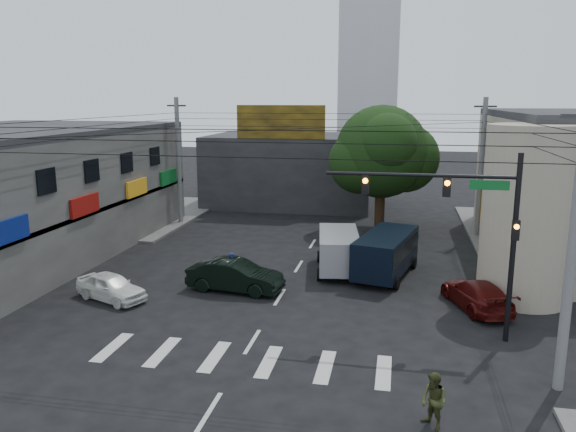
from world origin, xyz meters
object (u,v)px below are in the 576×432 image
(traffic_gantry, at_px, (468,216))
(dark_sedan, at_px, (235,276))
(navy_van, at_px, (386,255))
(traffic_officer, at_px, (232,270))
(white_compact, at_px, (111,287))
(pedestrian_olive, at_px, (434,401))
(utility_pole_far_right, at_px, (481,169))
(utility_pole_near_right, at_px, (572,250))
(street_tree, at_px, (382,152))
(silver_minivan, at_px, (339,252))
(maroon_sedan, at_px, (476,294))
(utility_pole_far_left, at_px, (179,162))

(traffic_gantry, distance_m, dark_sedan, 11.44)
(navy_van, distance_m, traffic_officer, 8.04)
(white_compact, bearing_deg, pedestrian_olive, -96.27)
(utility_pole_far_right, distance_m, pedestrian_olive, 24.18)
(utility_pole_far_right, relative_size, navy_van, 1.55)
(utility_pole_near_right, distance_m, dark_sedan, 15.06)
(street_tree, distance_m, silver_minivan, 11.46)
(traffic_gantry, distance_m, maroon_sedan, 5.45)
(street_tree, xyz_separation_m, dark_sedan, (-6.29, -14.53, -4.71))
(traffic_gantry, xyz_separation_m, maroon_sedan, (0.98, 3.34, -4.19))
(utility_pole_near_right, relative_size, utility_pole_far_right, 1.00)
(street_tree, bearing_deg, maroon_sedan, -71.85)
(pedestrian_olive, bearing_deg, white_compact, -160.92)
(utility_pole_far_left, relative_size, silver_minivan, 1.79)
(utility_pole_near_right, distance_m, pedestrian_olive, 6.32)
(maroon_sedan, height_order, navy_van, navy_van)
(utility_pole_near_right, distance_m, white_compact, 19.05)
(maroon_sedan, height_order, traffic_officer, traffic_officer)
(utility_pole_near_right, height_order, dark_sedan, utility_pole_near_right)
(traffic_gantry, bearing_deg, utility_pole_far_right, 81.06)
(utility_pole_far_left, height_order, pedestrian_olive, utility_pole_far_left)
(traffic_gantry, bearing_deg, dark_sedan, 161.05)
(traffic_gantry, distance_m, utility_pole_near_right, 4.41)
(silver_minivan, bearing_deg, white_compact, 115.10)
(dark_sedan, distance_m, silver_minivan, 6.12)
(navy_van, height_order, pedestrian_olive, navy_van)
(white_compact, bearing_deg, silver_minivan, -34.16)
(dark_sedan, xyz_separation_m, white_compact, (-5.25, -2.31, -0.13))
(utility_pole_near_right, xyz_separation_m, pedestrian_olive, (-4.05, -3.04, -3.77))
(utility_pole_far_right, bearing_deg, traffic_gantry, -98.94)
(traffic_officer, bearing_deg, dark_sedan, -68.36)
(traffic_gantry, relative_size, silver_minivan, 1.40)
(utility_pole_far_right, xyz_separation_m, white_compact, (-18.04, -15.84, -3.97))
(street_tree, distance_m, dark_sedan, 16.52)
(utility_pole_far_right, distance_m, maroon_sedan, 14.32)
(utility_pole_far_left, relative_size, dark_sedan, 1.93)
(utility_pole_far_left, xyz_separation_m, navy_van, (15.24, -9.74, -3.48))
(utility_pole_near_right, height_order, utility_pole_far_right, same)
(maroon_sedan, bearing_deg, utility_pole_far_left, -55.04)
(maroon_sedan, bearing_deg, street_tree, -91.60)
(street_tree, bearing_deg, utility_pole_near_right, -73.18)
(dark_sedan, height_order, pedestrian_olive, pedestrian_olive)
(utility_pole_far_left, relative_size, traffic_officer, 5.33)
(silver_minivan, bearing_deg, dark_sedan, 124.05)
(utility_pole_near_right, bearing_deg, traffic_gantry, 127.42)
(utility_pole_far_left, xyz_separation_m, maroon_sedan, (19.31, -13.66, -3.96))
(silver_minivan, height_order, pedestrian_olive, silver_minivan)
(utility_pole_far_left, height_order, navy_van, utility_pole_far_left)
(utility_pole_near_right, bearing_deg, white_compact, 165.51)
(traffic_gantry, height_order, utility_pole_far_left, utility_pole_far_left)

